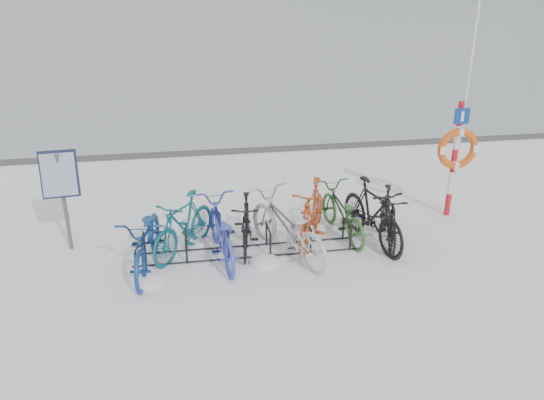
# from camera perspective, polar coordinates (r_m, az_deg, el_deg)

# --- Properties ---
(ground) EXTENTS (900.00, 900.00, 0.00)m
(ground) POSITION_cam_1_polar(r_m,az_deg,el_deg) (9.46, -2.55, -5.63)
(ground) COLOR white
(ground) RESTS_ON ground
(quay_edge) EXTENTS (400.00, 0.25, 0.10)m
(quay_edge) POSITION_cam_1_polar(r_m,az_deg,el_deg) (14.89, -5.44, 5.18)
(quay_edge) COLOR #3F3F42
(quay_edge) RESTS_ON ground
(bike_rack) EXTENTS (4.00, 0.48, 0.46)m
(bike_rack) POSITION_cam_1_polar(r_m,az_deg,el_deg) (9.38, -2.57, -4.66)
(bike_rack) COLOR black
(bike_rack) RESTS_ON ground
(info_board) EXTENTS (0.63, 0.29, 1.84)m
(info_board) POSITION_cam_1_polar(r_m,az_deg,el_deg) (9.71, -21.82, 2.00)
(info_board) COLOR #595B5E
(info_board) RESTS_ON ground
(lifebuoy_station) EXTENTS (0.82, 0.23, 4.27)m
(lifebuoy_station) POSITION_cam_1_polar(r_m,az_deg,el_deg) (10.97, 19.30, 5.23)
(lifebuoy_station) COLOR red
(lifebuoy_station) RESTS_ON ground
(bike_0) EXTENTS (0.96, 2.15, 1.09)m
(bike_0) POSITION_cam_1_polar(r_m,az_deg,el_deg) (8.96, -13.23, -4.02)
(bike_0) COLOR navy
(bike_0) RESTS_ON ground
(bike_1) EXTENTS (1.46, 1.77, 1.09)m
(bike_1) POSITION_cam_1_polar(r_m,az_deg,el_deg) (9.38, -9.49, -2.49)
(bike_1) COLOR #115562
(bike_1) RESTS_ON ground
(bike_2) EXTENTS (0.92, 2.08, 1.06)m
(bike_2) POSITION_cam_1_polar(r_m,az_deg,el_deg) (9.11, -5.56, -3.17)
(bike_2) COLOR #3749BB
(bike_2) RESTS_ON ground
(bike_3) EXTENTS (0.71, 1.69, 0.98)m
(bike_3) POSITION_cam_1_polar(r_m,az_deg,el_deg) (9.42, -2.81, -2.43)
(bike_3) COLOR black
(bike_3) RESTS_ON ground
(bike_4) EXTENTS (1.60, 2.32, 1.15)m
(bike_4) POSITION_cam_1_polar(r_m,az_deg,el_deg) (9.12, 1.59, -2.70)
(bike_4) COLOR #B6B8BE
(bike_4) RESTS_ON ground
(bike_5) EXTENTS (1.33, 1.99, 1.17)m
(bike_5) POSITION_cam_1_polar(r_m,az_deg,el_deg) (9.62, 4.31, -1.33)
(bike_5) COLOR #A43E1B
(bike_5) RESTS_ON ground
(bike_6) EXTENTS (0.90, 1.93, 0.97)m
(bike_6) POSITION_cam_1_polar(r_m,az_deg,el_deg) (9.98, 7.51, -1.14)
(bike_6) COLOR #2F5B29
(bike_6) RESTS_ON ground
(bike_7) EXTENTS (0.98, 2.07, 1.20)m
(bike_7) POSITION_cam_1_polar(r_m,az_deg,el_deg) (9.73, 10.78, -1.28)
(bike_7) COLOR black
(bike_7) RESTS_ON ground
(bike_8) EXTENTS (0.85, 1.78, 1.03)m
(bike_8) POSITION_cam_1_polar(r_m,az_deg,el_deg) (9.86, 12.44, -1.62)
(bike_8) COLOR black
(bike_8) RESTS_ON ground
(snow_drifts) EXTENTS (3.77, 1.97, 0.21)m
(snow_drifts) POSITION_cam_1_polar(r_m,az_deg,el_deg) (9.30, -5.00, -6.24)
(snow_drifts) COLOR white
(snow_drifts) RESTS_ON ground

